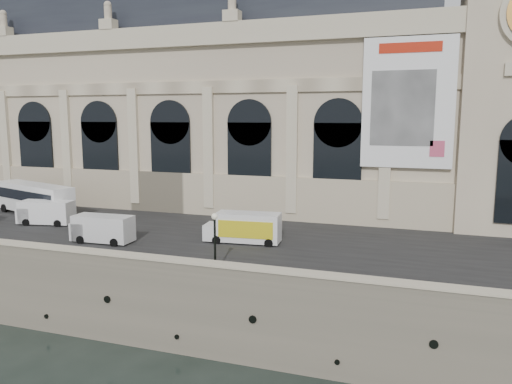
# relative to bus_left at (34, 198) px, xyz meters

# --- Properties ---
(ground) EXTENTS (260.00, 260.00, 0.00)m
(ground) POSITION_rel_bus_left_xyz_m (18.73, -15.29, -8.12)
(ground) COLOR black
(ground) RESTS_ON ground
(quay) EXTENTS (160.00, 70.00, 6.00)m
(quay) POSITION_rel_bus_left_xyz_m (18.73, 19.71, -5.12)
(quay) COLOR #796F5D
(quay) RESTS_ON ground
(street) EXTENTS (160.00, 24.00, 0.06)m
(street) POSITION_rel_bus_left_xyz_m (18.73, -1.29, -2.09)
(street) COLOR #2D2D2D
(street) RESTS_ON quay
(parapet) EXTENTS (160.00, 1.40, 1.21)m
(parapet) POSITION_rel_bus_left_xyz_m (18.73, -14.69, -1.50)
(parapet) COLOR #796F5D
(parapet) RESTS_ON quay
(museum) EXTENTS (69.00, 18.70, 29.10)m
(museum) POSITION_rel_bus_left_xyz_m (12.75, 15.57, 11.61)
(museum) COLOR beige
(museum) RESTS_ON quay
(bus_left) EXTENTS (12.98, 6.49, 3.77)m
(bus_left) POSITION_rel_bus_left_xyz_m (0.00, 0.00, 0.00)
(bus_left) COLOR white
(bus_left) RESTS_ON quay
(van_b) EXTENTS (5.85, 2.57, 2.57)m
(van_b) POSITION_rel_bus_left_xyz_m (15.21, -8.36, -0.80)
(van_b) COLOR silver
(van_b) RESTS_ON quay
(van_c) EXTENTS (6.17, 3.25, 2.61)m
(van_c) POSITION_rel_bus_left_xyz_m (4.59, -3.71, -0.78)
(van_c) COLOR white
(van_c) RESTS_ON quay
(box_truck) EXTENTS (7.27, 3.07, 2.86)m
(box_truck) POSITION_rel_bus_left_xyz_m (28.00, -4.17, -0.68)
(box_truck) COLOR white
(box_truck) RESTS_ON quay
(lamp_right) EXTENTS (0.47, 0.47, 4.61)m
(lamp_right) POSITION_rel_bus_left_xyz_m (29.09, -13.44, 0.18)
(lamp_right) COLOR black
(lamp_right) RESTS_ON quay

